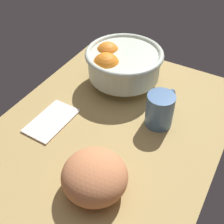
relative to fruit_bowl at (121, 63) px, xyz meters
The scene contains 5 objects.
ground_plane 23.27cm from the fruit_bowl, 161.54° to the right, with size 78.19×56.22×3.00cm, color tan.
fruit_bowl is the anchor object (origin of this frame).
bread_loaf 38.70cm from the fruit_bowl, 159.64° to the right, with size 14.09×13.94×9.15cm, color #CB7B4E.
napkin_folded 26.56cm from the fruit_bowl, 161.98° to the left, with size 14.72×8.71×0.98cm, color silver.
mug 20.25cm from the fruit_bowl, 120.75° to the right, with size 11.67×7.24×9.30cm.
Camera 1 is at (-44.41, -27.14, 55.33)cm, focal length 46.68 mm.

